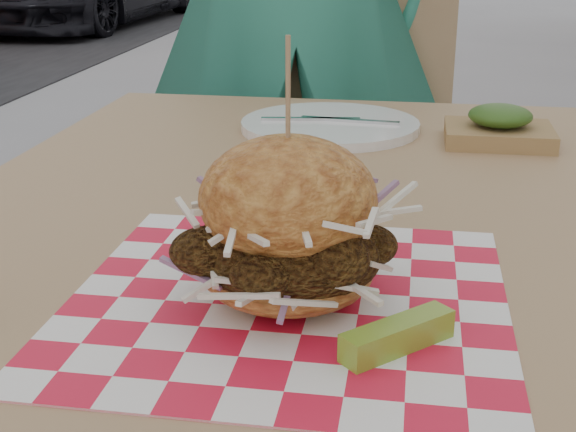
% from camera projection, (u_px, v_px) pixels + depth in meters
% --- Properties ---
extents(patio_table, '(0.80, 1.20, 0.75)m').
position_uv_depth(patio_table, '(291.00, 280.00, 0.89)').
color(patio_table, '#A2835A').
rests_on(patio_table, ground).
extents(patio_chair, '(0.51, 0.52, 0.95)m').
position_uv_depth(patio_chair, '(346.00, 154.00, 1.82)').
color(patio_chair, '#A2835A').
rests_on(patio_chair, ground).
extents(paper_liner, '(0.36, 0.36, 0.00)m').
position_uv_depth(paper_liner, '(288.00, 299.00, 0.67)').
color(paper_liner, red).
rests_on(paper_liner, patio_table).
extents(sandwich, '(0.19, 0.19, 0.22)m').
position_uv_depth(sandwich, '(288.00, 231.00, 0.65)').
color(sandwich, '#C48137').
rests_on(sandwich, paper_liner).
extents(pickle_spear, '(0.08, 0.08, 0.02)m').
position_uv_depth(pickle_spear, '(398.00, 336.00, 0.58)').
color(pickle_spear, olive).
rests_on(pickle_spear, paper_liner).
extents(place_setting, '(0.27, 0.27, 0.02)m').
position_uv_depth(place_setting, '(330.00, 125.00, 1.21)').
color(place_setting, white).
rests_on(place_setting, patio_table).
extents(kraft_tray, '(0.15, 0.12, 0.06)m').
position_uv_depth(kraft_tray, '(499.00, 128.00, 1.14)').
color(kraft_tray, olive).
rests_on(kraft_tray, patio_table).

